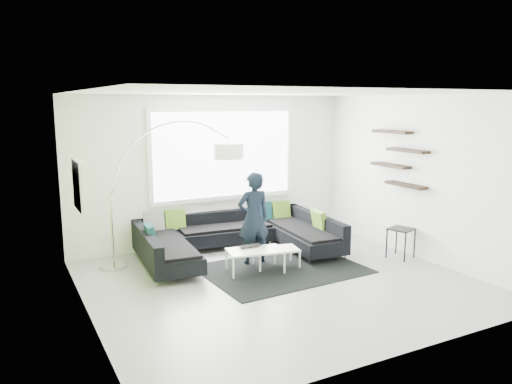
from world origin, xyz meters
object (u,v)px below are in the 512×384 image
(sectional_sofa, at_px, (237,238))
(arc_lamp, at_px, (110,196))
(side_table, at_px, (401,243))
(coffee_table, at_px, (266,258))
(laptop, at_px, (252,247))
(person, at_px, (253,218))

(sectional_sofa, relative_size, arc_lamp, 1.47)
(side_table, bearing_deg, coffee_table, 166.97)
(side_table, bearing_deg, laptop, 166.27)
(coffee_table, xyz_separation_m, laptop, (-0.21, 0.08, 0.20))
(coffee_table, xyz_separation_m, side_table, (2.36, -0.55, 0.08))
(laptop, bearing_deg, sectional_sofa, 79.88)
(sectional_sofa, bearing_deg, laptop, -93.83)
(side_table, distance_m, laptop, 2.66)
(coffee_table, bearing_deg, arc_lamp, 160.98)
(sectional_sofa, xyz_separation_m, coffee_table, (0.10, -0.87, -0.13))
(arc_lamp, bearing_deg, person, -6.50)
(coffee_table, distance_m, laptop, 0.30)
(person, bearing_deg, side_table, 160.13)
(sectional_sofa, distance_m, person, 0.66)
(coffee_table, distance_m, person, 0.70)
(sectional_sofa, distance_m, coffee_table, 0.88)
(side_table, relative_size, person, 0.34)
(coffee_table, height_order, person, person)
(person, bearing_deg, sectional_sofa, -79.74)
(sectional_sofa, relative_size, laptop, 9.01)
(coffee_table, relative_size, laptop, 2.90)
(person, xyz_separation_m, laptop, (-0.19, -0.30, -0.39))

